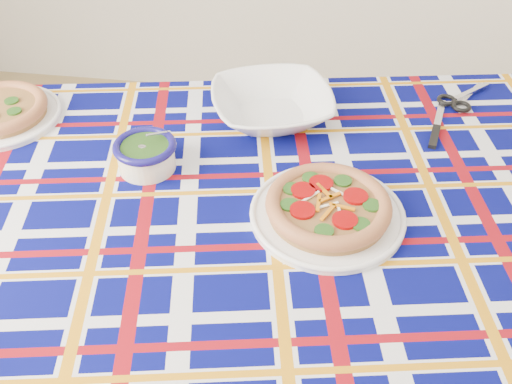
% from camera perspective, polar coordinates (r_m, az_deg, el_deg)
% --- Properties ---
extents(dining_table, '(1.88, 1.37, 0.80)m').
position_cam_1_polar(dining_table, '(1.27, -2.52, -4.48)').
color(dining_table, brown).
rests_on(dining_table, floor).
extents(tablecloth, '(1.92, 1.41, 0.11)m').
position_cam_1_polar(tablecloth, '(1.25, -2.56, -3.63)').
color(tablecloth, '#040756').
rests_on(tablecloth, dining_table).
extents(main_focaccia_plate, '(0.42, 0.42, 0.06)m').
position_cam_1_polar(main_focaccia_plate, '(1.18, 7.23, -1.37)').
color(main_focaccia_plate, olive).
rests_on(main_focaccia_plate, tablecloth).
extents(pesto_bowl, '(0.18, 0.18, 0.09)m').
position_cam_1_polar(pesto_bowl, '(1.32, -10.98, 3.88)').
color(pesto_bowl, '#18380F').
rests_on(pesto_bowl, tablecloth).
extents(serving_bowl, '(0.39, 0.39, 0.08)m').
position_cam_1_polar(serving_bowl, '(1.47, 1.61, 8.66)').
color(serving_bowl, white).
rests_on(serving_bowl, tablecloth).
extents(table_knife, '(0.07, 0.24, 0.01)m').
position_cam_1_polar(table_knife, '(1.57, 17.88, 7.40)').
color(table_knife, silver).
rests_on(table_knife, tablecloth).
extents(kitchen_scissors, '(0.21, 0.23, 0.02)m').
position_cam_1_polar(kitchen_scissors, '(1.69, 20.70, 9.33)').
color(kitchen_scissors, silver).
rests_on(kitchen_scissors, tablecloth).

